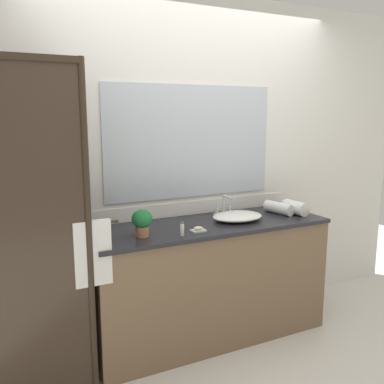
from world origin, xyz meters
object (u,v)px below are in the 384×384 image
potted_plant (142,221)px  amenity_bottle_shampoo (182,229)px  sink_basin (238,216)px  soap_dish (198,230)px  rolled_towel_middle (279,208)px  amenity_bottle_lotion (101,228)px  rolled_towel_near_edge (295,208)px  faucet (225,208)px

potted_plant → amenity_bottle_shampoo: bearing=-22.4°
sink_basin → soap_dish: (-0.41, -0.15, -0.02)m
potted_plant → rolled_towel_middle: 1.22m
amenity_bottle_shampoo → rolled_towel_middle: 0.99m
amenity_bottle_shampoo → amenity_bottle_lotion: amenity_bottle_shampoo is taller
potted_plant → soap_dish: (0.39, -0.06, -0.09)m
rolled_towel_middle → soap_dish: bearing=-167.7°
potted_plant → rolled_towel_near_edge: potted_plant is taller
amenity_bottle_lotion → amenity_bottle_shampoo: bearing=-31.9°
amenity_bottle_shampoo → rolled_towel_near_edge: rolled_towel_near_edge is taller
amenity_bottle_shampoo → amenity_bottle_lotion: (-0.47, 0.29, -0.01)m
faucet → rolled_towel_near_edge: (0.52, -0.23, -0.00)m
soap_dish → rolled_towel_near_edge: rolled_towel_near_edge is taller
amenity_bottle_lotion → rolled_towel_near_edge: (1.54, -0.14, 0.02)m
amenity_bottle_lotion → rolled_towel_near_edge: rolled_towel_near_edge is taller
faucet → rolled_towel_near_edge: size_ratio=0.79×
sink_basin → rolled_towel_near_edge: rolled_towel_near_edge is taller
potted_plant → amenity_bottle_shampoo: size_ratio=1.89×
sink_basin → rolled_towel_near_edge: (0.52, -0.04, 0.02)m
soap_dish → potted_plant: bearing=171.5°
potted_plant → rolled_towel_near_edge: size_ratio=0.84×
rolled_towel_near_edge → sink_basin: bearing=176.0°
amenity_bottle_shampoo → amenity_bottle_lotion: size_ratio=1.28×
sink_basin → soap_dish: 0.44m
rolled_towel_middle → amenity_bottle_lotion: bearing=177.3°
sink_basin → amenity_bottle_shampoo: 0.59m
amenity_bottle_shampoo → rolled_towel_middle: amenity_bottle_shampoo is taller
soap_dish → rolled_towel_middle: 0.85m
amenity_bottle_shampoo → rolled_towel_near_edge: 1.09m
amenity_bottle_lotion → potted_plant: bearing=-40.3°
amenity_bottle_shampoo → rolled_towel_near_edge: size_ratio=0.45×
potted_plant → soap_dish: 0.40m
rolled_towel_near_edge → rolled_towel_middle: size_ratio=0.87×
amenity_bottle_shampoo → sink_basin: bearing=18.7°
sink_basin → soap_dish: bearing=-160.6°
rolled_towel_middle → rolled_towel_near_edge: bearing=-32.8°
sink_basin → soap_dish: size_ratio=3.98×
faucet → amenity_bottle_shampoo: size_ratio=1.77×
sink_basin → potted_plant: bearing=-173.7°
potted_plant → sink_basin: bearing=6.3°
soap_dish → faucet: bearing=39.5°
potted_plant → faucet: bearing=19.5°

